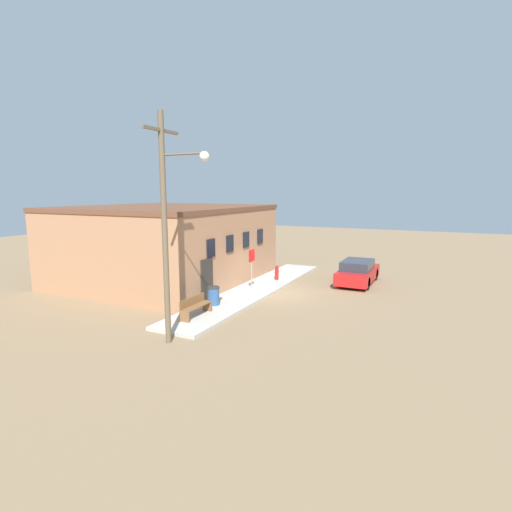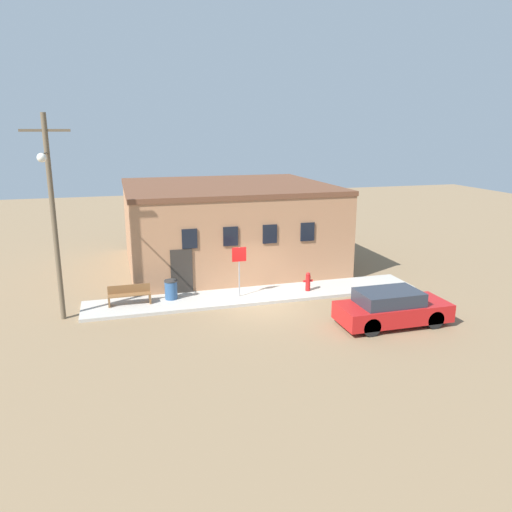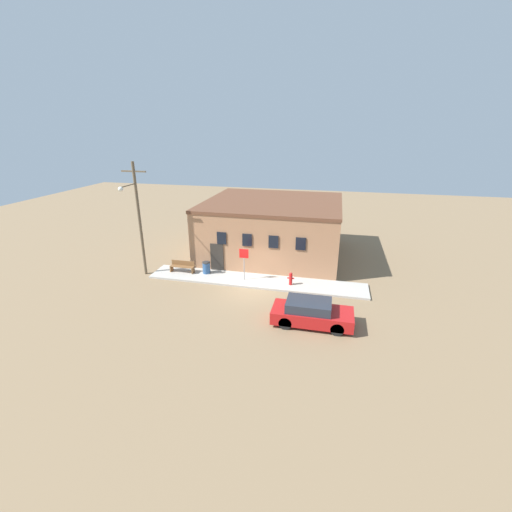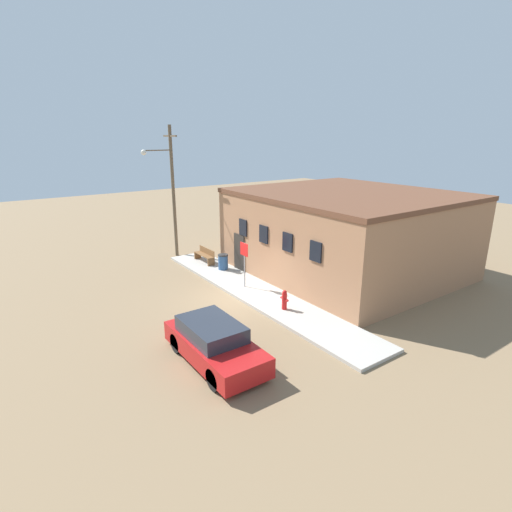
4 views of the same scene
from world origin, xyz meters
name	(u,v)px [view 1 (image 1 of 4)]	position (x,y,z in m)	size (l,w,h in m)	color
ground_plane	(275,293)	(0.00, 0.00, 0.00)	(80.00, 80.00, 0.00)	#846B4C
sidewalk	(256,289)	(0.00, 1.15, 0.07)	(15.33, 2.30, 0.14)	#B2ADA3
brick_building	(166,243)	(0.07, 7.29, 2.28)	(11.02, 10.10, 4.56)	#A87551
fire_hydrant	(277,272)	(2.49, 0.94, 0.59)	(0.47, 0.23, 0.89)	red
stop_sign	(252,262)	(-0.80, 1.01, 1.74)	(0.65, 0.06, 2.29)	gray
bench	(195,306)	(-5.62, 1.34, 0.57)	(1.79, 0.44, 0.83)	brown
trash_bin	(213,296)	(-3.81, 1.54, 0.58)	(0.58, 0.58, 0.87)	#2D517F
utility_pole	(168,220)	(-8.28, 0.53, 4.47)	(1.80, 1.95, 8.10)	brown
parked_car	(358,272)	(4.21, -3.55, 0.69)	(4.40, 1.83, 1.42)	black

